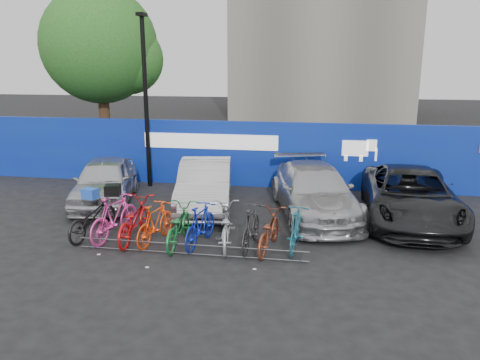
% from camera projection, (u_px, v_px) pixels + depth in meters
% --- Properties ---
extents(ground, '(100.00, 100.00, 0.00)m').
position_uv_depth(ground, '(197.00, 246.00, 11.73)').
color(ground, black).
rests_on(ground, ground).
extents(hoarding, '(22.00, 0.18, 2.40)m').
position_uv_depth(hoarding, '(238.00, 154.00, 17.17)').
color(hoarding, '#0B209C').
rests_on(hoarding, ground).
extents(tree, '(5.40, 5.20, 7.80)m').
position_uv_depth(tree, '(105.00, 48.00, 21.16)').
color(tree, '#382314').
rests_on(tree, ground).
extents(lamppost, '(0.25, 0.50, 6.11)m').
position_uv_depth(lamppost, '(146.00, 97.00, 16.59)').
color(lamppost, black).
rests_on(lamppost, ground).
extents(bike_rack, '(5.60, 0.03, 0.30)m').
position_uv_depth(bike_rack, '(191.00, 249.00, 11.12)').
color(bike_rack, '#595B60').
rests_on(bike_rack, ground).
extents(car_0, '(2.78, 4.63, 1.48)m').
position_uv_depth(car_0, '(105.00, 181.00, 15.14)').
color(car_0, '#B7B7BC').
rests_on(car_0, ground).
extents(car_1, '(2.32, 4.72, 1.49)m').
position_uv_depth(car_1, '(205.00, 185.00, 14.66)').
color(car_1, '#B3B3B7').
rests_on(car_1, ground).
extents(car_2, '(3.19, 5.45, 1.48)m').
position_uv_depth(car_2, '(314.00, 191.00, 13.95)').
color(car_2, '#ADAEB2').
rests_on(car_2, ground).
extents(car_3, '(2.67, 5.48, 1.50)m').
position_uv_depth(car_3, '(410.00, 196.00, 13.44)').
color(car_3, black).
rests_on(car_3, ground).
extents(bike_0, '(0.99, 2.07, 1.04)m').
position_uv_depth(bike_0, '(92.00, 218.00, 12.27)').
color(bike_0, black).
rests_on(bike_0, ground).
extents(bike_1, '(0.99, 2.04, 1.18)m').
position_uv_depth(bike_1, '(115.00, 217.00, 12.08)').
color(bike_1, '#E840A0').
rests_on(bike_1, ground).
extents(bike_2, '(0.73, 2.07, 1.09)m').
position_uv_depth(bike_2, '(134.00, 220.00, 11.99)').
color(bike_2, red).
rests_on(bike_2, ground).
extents(bike_3, '(0.84, 1.81, 1.05)m').
position_uv_depth(bike_3, '(156.00, 223.00, 11.84)').
color(bike_3, '#FC490F').
rests_on(bike_3, ground).
extents(bike_4, '(0.68, 1.94, 1.02)m').
position_uv_depth(bike_4, '(178.00, 226.00, 11.70)').
color(bike_4, '#197232').
rests_on(bike_4, ground).
extents(bike_5, '(0.80, 1.84, 1.07)m').
position_uv_depth(bike_5, '(200.00, 225.00, 11.66)').
color(bike_5, '#1026A9').
rests_on(bike_5, ground).
extents(bike_6, '(1.01, 2.08, 1.05)m').
position_uv_depth(bike_6, '(225.00, 226.00, 11.63)').
color(bike_6, '#A2A3A9').
rests_on(bike_6, ground).
extents(bike_7, '(0.66, 1.84, 1.08)m').
position_uv_depth(bike_7, '(251.00, 227.00, 11.49)').
color(bike_7, '#2B2A2D').
rests_on(bike_7, ground).
extents(bike_8, '(0.91, 1.94, 0.98)m').
position_uv_depth(bike_8, '(268.00, 231.00, 11.38)').
color(bike_8, brown).
rests_on(bike_8, ground).
extents(bike_9, '(0.66, 1.77, 1.04)m').
position_uv_depth(bike_9, '(296.00, 229.00, 11.40)').
color(bike_9, '#1A5D71').
rests_on(bike_9, ground).
extents(cargo_crate, '(0.43, 0.37, 0.27)m').
position_uv_depth(cargo_crate, '(90.00, 194.00, 12.11)').
color(cargo_crate, blue).
rests_on(cargo_crate, bike_0).
extents(cargo_topcase, '(0.44, 0.41, 0.28)m').
position_uv_depth(cargo_topcase, '(113.00, 190.00, 11.90)').
color(cargo_topcase, black).
rests_on(cargo_topcase, bike_1).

